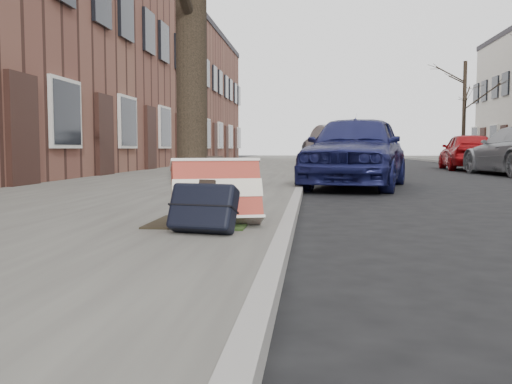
# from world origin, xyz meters

# --- Properties ---
(ground) EXTENTS (120.00, 120.00, 0.00)m
(ground) POSITION_xyz_m (0.00, 0.00, 0.00)
(ground) COLOR black
(ground) RESTS_ON ground
(near_sidewalk) EXTENTS (5.00, 70.00, 0.12)m
(near_sidewalk) POSITION_xyz_m (-3.70, 15.00, 0.06)
(near_sidewalk) COLOR slate
(near_sidewalk) RESTS_ON ground
(house_near) EXTENTS (6.80, 40.00, 7.00)m
(house_near) POSITION_xyz_m (-9.60, 16.00, 3.50)
(house_near) COLOR brown
(house_near) RESTS_ON ground
(dirt_patch) EXTENTS (0.85, 0.85, 0.02)m
(dirt_patch) POSITION_xyz_m (-2.00, 1.20, 0.13)
(dirt_patch) COLOR black
(dirt_patch) RESTS_ON near_sidewalk
(suitcase_red) EXTENTS (0.82, 0.60, 0.56)m
(suitcase_red) POSITION_xyz_m (-1.83, 1.03, 0.40)
(suitcase_red) COLOR maroon
(suitcase_red) RESTS_ON near_sidewalk
(suitcase_navy) EXTENTS (0.57, 0.42, 0.40)m
(suitcase_navy) POSITION_xyz_m (-1.86, 0.60, 0.32)
(suitcase_navy) COLOR black
(suitcase_navy) RESTS_ON near_sidewalk
(car_near_front) EXTENTS (2.61, 4.57, 1.46)m
(car_near_front) POSITION_xyz_m (-0.17, 7.72, 0.73)
(car_near_front) COLOR #171A4E
(car_near_front) RESTS_ON ground
(car_near_mid) EXTENTS (2.71, 4.85, 1.51)m
(car_near_mid) POSITION_xyz_m (0.06, 14.30, 0.76)
(car_near_mid) COLOR #B3B6BB
(car_near_mid) RESTS_ON ground
(car_near_back) EXTENTS (3.40, 6.00, 1.58)m
(car_near_back) POSITION_xyz_m (0.06, 22.12, 0.79)
(car_near_back) COLOR #38373C
(car_near_back) RESTS_ON ground
(car_far_back) EXTENTS (1.89, 4.04, 1.34)m
(car_far_back) POSITION_xyz_m (4.50, 17.54, 0.67)
(car_far_back) COLOR #990C10
(car_far_back) RESTS_ON ground
(tree_far_c) EXTENTS (0.21, 0.21, 5.39)m
(tree_far_c) POSITION_xyz_m (7.20, 28.69, 2.82)
(tree_far_c) COLOR black
(tree_far_c) RESTS_ON far_sidewalk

